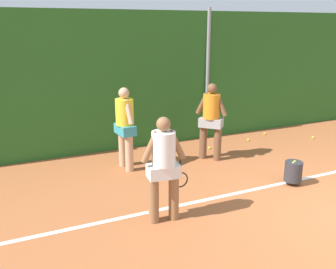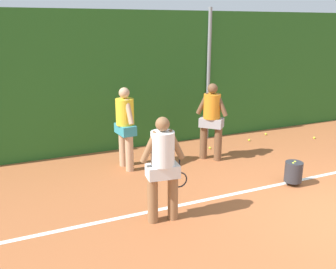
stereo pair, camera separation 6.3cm
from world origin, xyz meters
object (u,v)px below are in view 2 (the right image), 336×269
at_px(player_backcourt_far, 125,124).
at_px(tennis_ball_4, 314,138).
at_px(player_foreground_near, 163,164).
at_px(tennis_ball_0, 210,148).
at_px(player_midcourt, 212,118).
at_px(ball_hopper, 293,172).
at_px(tennis_ball_1, 249,140).
at_px(tennis_ball_3, 266,134).

height_order(player_backcourt_far, tennis_ball_4, player_backcourt_far).
bearing_deg(player_foreground_near, tennis_ball_0, 54.79).
bearing_deg(player_backcourt_far, player_midcourt, 76.49).
bearing_deg(tennis_ball_0, player_backcourt_far, -170.85).
distance_m(player_foreground_near, tennis_ball_4, 6.46).
distance_m(player_midcourt, player_backcourt_far, 2.10).
bearing_deg(player_backcourt_far, tennis_ball_0, 92.89).
xyz_separation_m(player_backcourt_far, tennis_ball_0, (2.46, 0.40, -1.03)).
bearing_deg(ball_hopper, tennis_ball_0, 98.83).
relative_size(ball_hopper, tennis_ball_0, 7.78).
height_order(player_midcourt, tennis_ball_1, player_midcourt).
bearing_deg(tennis_ball_4, tennis_ball_3, 139.82).
bearing_deg(player_midcourt, player_foreground_near, 91.79).
height_order(player_midcourt, player_backcourt_far, player_backcourt_far).
relative_size(player_backcourt_far, tennis_ball_1, 28.58).
distance_m(player_backcourt_far, tennis_ball_1, 4.02).
bearing_deg(tennis_ball_1, tennis_ball_0, -173.31).
distance_m(player_midcourt, tennis_ball_1, 2.20).
relative_size(player_foreground_near, tennis_ball_3, 27.45).
height_order(player_foreground_near, tennis_ball_0, player_foreground_near).
distance_m(player_midcourt, tennis_ball_4, 3.78).
bearing_deg(player_foreground_near, player_midcourt, 51.92).
bearing_deg(tennis_ball_3, player_midcourt, -156.53).
relative_size(player_foreground_near, player_backcourt_far, 0.96).
height_order(player_midcourt, ball_hopper, player_midcourt).
relative_size(ball_hopper, tennis_ball_4, 7.78).
bearing_deg(player_midcourt, tennis_ball_4, -129.92).
bearing_deg(player_foreground_near, tennis_ball_3, 41.64).
bearing_deg(player_backcourt_far, tennis_ball_4, 83.44).
distance_m(tennis_ball_1, tennis_ball_4, 1.96).
bearing_deg(player_foreground_near, tennis_ball_4, 29.62).
bearing_deg(tennis_ball_1, player_backcourt_far, -171.74).
xyz_separation_m(player_backcourt_far, tennis_ball_3, (4.66, 0.86, -1.03)).
xyz_separation_m(player_backcourt_far, ball_hopper, (2.87, -2.29, -0.77)).
relative_size(player_midcourt, tennis_ball_4, 28.53).
relative_size(player_foreground_near, tennis_ball_4, 27.45).
bearing_deg(player_backcourt_far, player_foreground_near, -9.79).
bearing_deg(player_midcourt, ball_hopper, 157.72).
bearing_deg(tennis_ball_3, ball_hopper, -119.62).
distance_m(tennis_ball_0, tennis_ball_4, 3.29).
relative_size(player_foreground_near, ball_hopper, 3.53).
bearing_deg(tennis_ball_4, player_foreground_near, -156.89).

